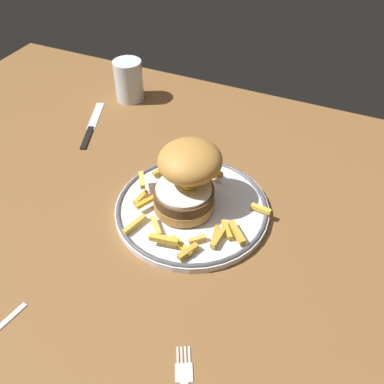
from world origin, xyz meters
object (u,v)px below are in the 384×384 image
Objects in this scene: knife at (91,128)px; water_glass at (129,83)px; burger at (187,176)px; dinner_plate at (192,208)px.

water_glass is at bearing 84.20° from knife.
knife is (-1.49, -14.64, -3.88)cm from water_glass.
burger is 39.54cm from water_glass.
burger reaches higher than water_glass.
water_glass is at bearing 134.84° from burger.
water_glass is (-27.79, 27.95, -3.13)cm from burger.
dinner_plate is 40.66cm from water_glass.
knife is at bearing 155.56° from burger.
dinner_plate reaches higher than knife.
dinner_plate is 6.54cm from burger.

